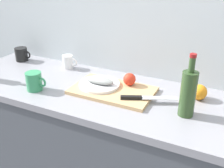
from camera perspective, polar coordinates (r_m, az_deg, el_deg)
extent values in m
cube|color=silver|center=(1.67, 5.00, 13.55)|extent=(3.20, 0.05, 2.50)
cube|color=#4C5159|center=(1.77, -0.03, -15.56)|extent=(2.00, 0.58, 0.86)
cube|color=gray|center=(1.51, -0.03, -2.57)|extent=(2.00, 0.60, 0.04)
cube|color=tan|center=(1.51, 0.00, -1.37)|extent=(0.45, 0.28, 0.02)
cylinder|color=white|center=(1.54, -2.67, -0.05)|extent=(0.23, 0.23, 0.01)
ellipsoid|color=#999E99|center=(1.53, -2.69, 0.81)|extent=(0.17, 0.07, 0.04)
cube|color=silver|center=(1.41, 9.96, -2.93)|extent=(0.18, 0.11, 0.00)
cube|color=black|center=(1.40, 4.06, -2.88)|extent=(0.11, 0.07, 0.02)
sphere|color=red|center=(1.54, 3.72, 1.01)|extent=(0.07, 0.07, 0.07)
cylinder|color=#2D4723|center=(1.30, 15.77, -2.09)|extent=(0.07, 0.07, 0.22)
cylinder|color=#2D4723|center=(1.24, 16.55, 3.92)|extent=(0.03, 0.03, 0.07)
cylinder|color=maroon|center=(1.23, 16.80, 5.78)|extent=(0.03, 0.03, 0.02)
cylinder|color=#338C59|center=(1.58, -16.17, 0.57)|extent=(0.09, 0.09, 0.11)
torus|color=#338C59|center=(1.54, -14.61, 0.36)|extent=(0.06, 0.01, 0.06)
cylinder|color=white|center=(1.85, -9.34, 4.64)|extent=(0.07, 0.07, 0.09)
torus|color=white|center=(1.82, -8.13, 4.56)|extent=(0.06, 0.01, 0.06)
cylinder|color=black|center=(2.07, -18.61, 5.98)|extent=(0.09, 0.09, 0.10)
torus|color=black|center=(2.03, -17.48, 5.92)|extent=(0.06, 0.01, 0.06)
sphere|color=orange|center=(1.50, 17.95, -1.63)|extent=(0.08, 0.08, 0.08)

